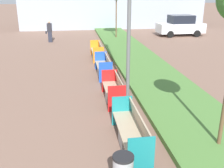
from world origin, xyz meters
name	(u,v)px	position (x,y,z in m)	size (l,w,h in m)	color
planter_grass_strip	(158,81)	(3.20, 12.00, 0.09)	(2.80, 120.00, 0.18)	#4C7A38
bench_teal_frame	(131,133)	(0.94, 7.26, 0.38)	(0.65, 2.39, 0.94)	#9E9B96
bench_red_frame	(114,92)	(0.94, 10.34, 0.36)	(0.65, 1.93, 0.94)	#9E9B96
bench_blue_frame	(104,68)	(0.94, 13.57, 0.37)	(0.65, 2.21, 0.94)	#9E9B96
bench_orange_frame	(97,53)	(0.94, 16.96, 0.37)	(0.65, 2.27, 0.94)	#9E9B96
pedestrian_walking	(50,31)	(-2.34, 22.93, 0.88)	(0.53, 0.24, 1.72)	#232633
parked_car_distant	(181,26)	(9.29, 24.47, 0.91)	(4.25, 2.00, 1.86)	silver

